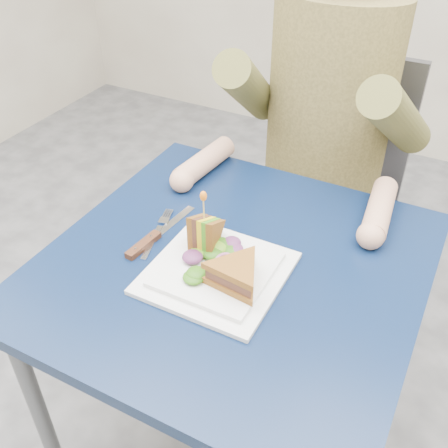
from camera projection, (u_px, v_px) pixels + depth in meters
The scene contains 12 objects.
table at pixel (233, 289), 1.12m from camera, with size 0.75×0.75×0.73m.
chair at pixel (327, 183), 1.66m from camera, with size 0.42×0.40×0.93m.
diner at pixel (331, 82), 1.35m from camera, with size 0.54×0.59×0.74m.
plate at pixel (217, 271), 1.04m from camera, with size 0.26×0.26×0.02m.
sandwich_flat at pixel (236, 274), 0.98m from camera, with size 0.15×0.15×0.05m.
sandwich_upright at pixel (204, 234), 1.06m from camera, with size 0.08×0.12×0.12m.
fork at pixel (156, 234), 1.14m from camera, with size 0.06×0.18×0.01m.
knife at pixel (149, 240), 1.12m from camera, with size 0.04×0.22×0.02m.
toothpick at pixel (204, 208), 1.02m from camera, with size 0.00×0.00×0.06m, color tan.
toothpick_frill at pixel (203, 196), 1.00m from camera, with size 0.01×0.01×0.02m, color orange.
lettuce_spill at pixel (221, 261), 1.03m from camera, with size 0.15×0.13×0.02m, color #337A14, non-canonical shape.
onion_ring at pixel (225, 262), 1.02m from camera, with size 0.04×0.04×0.01m, color #9E4C7A.
Camera 1 is at (0.36, -0.72, 1.44)m, focal length 42.00 mm.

